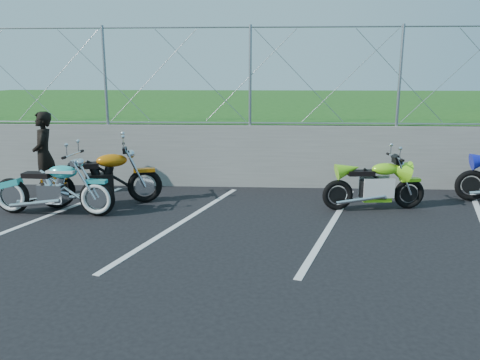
# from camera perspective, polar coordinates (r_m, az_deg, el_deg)

# --- Properties ---
(ground) EXTENTS (90.00, 90.00, 0.00)m
(ground) POSITION_cam_1_polar(r_m,az_deg,el_deg) (6.78, -8.32, -7.61)
(ground) COLOR black
(ground) RESTS_ON ground
(retaining_wall) EXTENTS (30.00, 0.22, 1.30)m
(retaining_wall) POSITION_cam_1_polar(r_m,az_deg,el_deg) (9.96, -4.57, 2.98)
(retaining_wall) COLOR slate
(retaining_wall) RESTS_ON ground
(grass_field) EXTENTS (30.00, 20.00, 1.30)m
(grass_field) POSITION_cam_1_polar(r_m,az_deg,el_deg) (19.84, -0.80, 7.98)
(grass_field) COLOR #1A4C14
(grass_field) RESTS_ON ground
(chain_link_fence) EXTENTS (28.00, 0.03, 2.00)m
(chain_link_fence) POSITION_cam_1_polar(r_m,az_deg,el_deg) (9.81, -4.74, 12.52)
(chain_link_fence) COLOR gray
(chain_link_fence) RESTS_ON retaining_wall
(parking_lines) EXTENTS (18.29, 4.31, 0.01)m
(parking_lines) POSITION_cam_1_polar(r_m,az_deg,el_deg) (7.60, 2.10, -5.17)
(parking_lines) COLOR silver
(parking_lines) RESTS_ON ground
(cruiser_turquoise) EXTENTS (2.14, 0.68, 1.06)m
(cruiser_turquoise) POSITION_cam_1_polar(r_m,az_deg,el_deg) (8.49, -21.62, -1.18)
(cruiser_turquoise) COLOR black
(cruiser_turquoise) RESTS_ON ground
(naked_orange) EXTENTS (2.12, 0.85, 1.09)m
(naked_orange) POSITION_cam_1_polar(r_m,az_deg,el_deg) (8.82, -16.37, -0.04)
(naked_orange) COLOR black
(naked_orange) RESTS_ON ground
(sportbike_green) EXTENTS (1.83, 0.65, 0.95)m
(sportbike_green) POSITION_cam_1_polar(r_m,az_deg,el_deg) (8.56, 16.18, -0.79)
(sportbike_green) COLOR black
(sportbike_green) RESTS_ON ground
(person_standing) EXTENTS (0.57, 0.70, 1.65)m
(person_standing) POSITION_cam_1_polar(r_m,az_deg,el_deg) (9.75, -22.79, 2.85)
(person_standing) COLOR black
(person_standing) RESTS_ON ground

